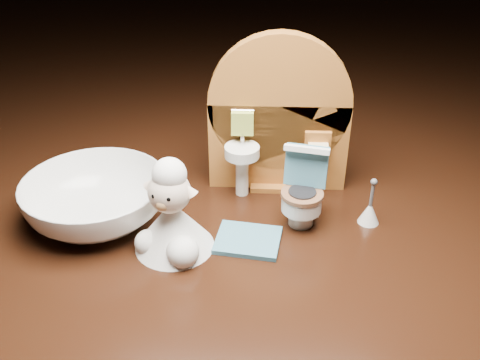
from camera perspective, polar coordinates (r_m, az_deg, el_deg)
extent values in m
cube|color=black|center=(0.50, 3.76, -9.20)|extent=(2.50, 2.50, 0.10)
cube|color=#A05D22|center=(0.51, 4.06, 3.69)|extent=(0.13, 0.02, 0.09)
cylinder|color=#A05D22|center=(0.49, 4.25, 8.17)|extent=(0.13, 0.02, 0.13)
cube|color=#A05D22|center=(0.53, 3.89, -0.21)|extent=(0.05, 0.04, 0.01)
cylinder|color=white|center=(0.50, 0.22, 0.70)|extent=(0.01, 0.01, 0.04)
cylinder|color=white|center=(0.49, 0.21, 3.05)|extent=(0.03, 0.03, 0.01)
cylinder|color=silver|center=(0.49, 0.26, 4.59)|extent=(0.00, 0.00, 0.01)
cube|color=#A8B943|center=(0.48, 0.26, 6.07)|extent=(0.02, 0.01, 0.02)
cube|color=#A05D22|center=(0.50, 8.28, 3.96)|extent=(0.02, 0.01, 0.02)
cylinder|color=beige|center=(0.49, 8.28, 3.02)|extent=(0.02, 0.02, 0.02)
cylinder|color=white|center=(0.47, 6.52, -3.80)|extent=(0.02, 0.02, 0.02)
cylinder|color=white|center=(0.46, 6.58, -2.42)|extent=(0.03, 0.03, 0.01)
cylinder|color=brown|center=(0.45, 6.65, -1.52)|extent=(0.04, 0.04, 0.00)
cube|color=white|center=(0.48, 6.96, -1.19)|extent=(0.03, 0.02, 0.04)
cube|color=teal|center=(0.46, 7.08, 1.51)|extent=(0.04, 0.02, 0.04)
cube|color=white|center=(0.45, 7.16, 3.25)|extent=(0.04, 0.01, 0.01)
cylinder|color=#88A32F|center=(0.46, 8.17, 1.50)|extent=(0.01, 0.01, 0.01)
cube|color=teal|center=(0.45, 0.86, -6.42)|extent=(0.06, 0.05, 0.00)
cone|color=white|center=(0.48, 13.63, -3.38)|extent=(0.02, 0.02, 0.02)
cylinder|color=#59595B|center=(0.47, 13.91, -1.51)|extent=(0.00, 0.00, 0.02)
sphere|color=#59595B|center=(0.46, 14.11, -0.21)|extent=(0.01, 0.01, 0.01)
cone|color=white|center=(0.44, -7.13, -4.73)|extent=(0.07, 0.07, 0.04)
sphere|color=white|center=(0.43, -6.13, -7.63)|extent=(0.03, 0.03, 0.03)
sphere|color=white|center=(0.44, -9.80, -6.60)|extent=(0.02, 0.02, 0.02)
sphere|color=beige|center=(0.42, -7.55, -1.26)|extent=(0.03, 0.03, 0.03)
sphere|color=tan|center=(0.41, -8.22, -2.51)|extent=(0.01, 0.01, 0.01)
sphere|color=white|center=(0.41, -7.55, 0.56)|extent=(0.03, 0.03, 0.03)
cone|color=beige|center=(0.42, -9.34, -0.25)|extent=(0.02, 0.01, 0.02)
cone|color=beige|center=(0.41, -5.53, -0.96)|extent=(0.02, 0.01, 0.02)
sphere|color=black|center=(0.41, -9.15, -1.71)|extent=(0.00, 0.00, 0.00)
sphere|color=black|center=(0.40, -7.62, -2.01)|extent=(0.00, 0.00, 0.00)
imported|color=white|center=(0.48, -15.13, -2.09)|extent=(0.13, 0.13, 0.04)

